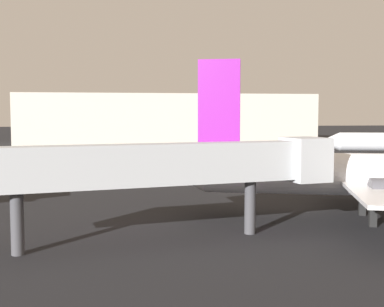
{
  "coord_description": "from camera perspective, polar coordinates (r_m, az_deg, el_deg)",
  "views": [
    {
      "loc": [
        -4.87,
        -9.64,
        7.47
      ],
      "look_at": [
        3.25,
        45.06,
        3.13
      ],
      "focal_mm": 47.09,
      "sensor_mm": 36.0,
      "label": 1
    }
  ],
  "objects": [
    {
      "name": "jet_bridge",
      "position": [
        29.53,
        -1.67,
        -1.36
      ],
      "size": [
        21.82,
        6.63,
        5.97
      ],
      "rotation": [
        0.0,
        0.0,
        0.21
      ],
      "color": "#B2B7BC",
      "rests_on": "ground_plane"
    },
    {
      "name": "airplane_at_gate",
      "position": [
        37.4,
        20.63,
        -2.23
      ],
      "size": [
        31.41,
        21.42,
        11.4
      ],
      "rotation": [
        0.0,
        0.0,
        -0.3
      ],
      "color": "white",
      "rests_on": "ground_plane"
    },
    {
      "name": "terminal_building",
      "position": [
        130.85,
        -2.94,
        3.92
      ],
      "size": [
        72.53,
        24.84,
        12.37
      ],
      "primitive_type": "cube",
      "color": "beige",
      "rests_on": "ground_plane"
    }
  ]
}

